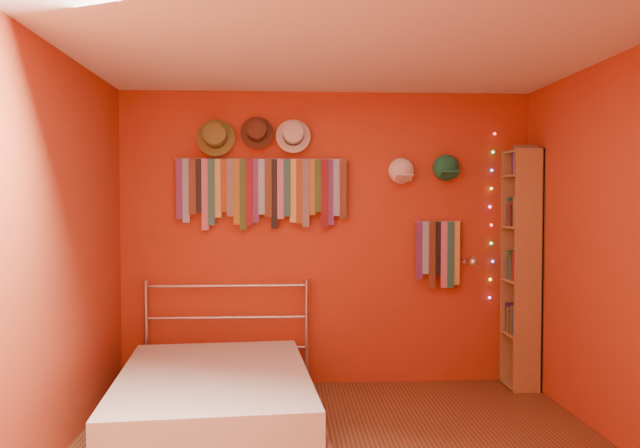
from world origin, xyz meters
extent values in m
cube|color=maroon|center=(0.00, 1.75, 1.25)|extent=(3.50, 0.02, 2.50)
cube|color=maroon|center=(-1.75, 0.00, 1.25)|extent=(0.02, 3.50, 2.50)
cube|color=white|center=(0.00, 0.00, 2.50)|extent=(3.50, 3.50, 0.02)
cylinder|color=#B9B9BE|center=(-0.56, 1.70, 1.92)|extent=(1.45, 0.01, 0.01)
cube|color=#4B1863|center=(-1.24, 1.69, 1.67)|extent=(0.06, 0.01, 0.51)
cube|color=#6B80BE|center=(-1.19, 1.68, 1.66)|extent=(0.06, 0.01, 0.53)
cube|color=#512B1B|center=(-1.13, 1.68, 1.69)|extent=(0.06, 0.01, 0.47)
cube|color=black|center=(-1.08, 1.69, 1.70)|extent=(0.06, 0.01, 0.45)
cube|color=#A75373|center=(-1.03, 1.68, 1.62)|extent=(0.06, 0.01, 0.60)
cube|color=#185653|center=(-0.98, 1.68, 1.65)|extent=(0.06, 0.01, 0.56)
cube|color=#B7A549|center=(-0.92, 1.69, 1.68)|extent=(0.06, 0.01, 0.49)
cube|color=brown|center=(-0.87, 1.68, 1.70)|extent=(0.06, 0.01, 0.45)
cube|color=#131553|center=(-0.82, 1.68, 1.68)|extent=(0.06, 0.01, 0.48)
cube|color=olive|center=(-0.77, 1.69, 1.65)|extent=(0.06, 0.01, 0.55)
cube|color=#23491D|center=(-0.71, 1.68, 1.62)|extent=(0.06, 0.01, 0.60)
cube|color=maroon|center=(-0.66, 1.68, 1.64)|extent=(0.06, 0.01, 0.56)
cube|color=#4A1861|center=(-0.61, 1.69, 1.66)|extent=(0.06, 0.01, 0.53)
cube|color=#7AB2D9|center=(-0.56, 1.68, 1.69)|extent=(0.06, 0.01, 0.47)
cube|color=#50291A|center=(-0.50, 1.68, 1.68)|extent=(0.06, 0.01, 0.49)
cube|color=black|center=(-0.45, 1.69, 1.63)|extent=(0.06, 0.01, 0.59)
cube|color=#B85C8D|center=(-0.40, 1.68, 1.67)|extent=(0.06, 0.01, 0.50)
cube|color=#174C53|center=(-0.34, 1.68, 1.68)|extent=(0.06, 0.01, 0.48)
cube|color=#CAC951|center=(-0.29, 1.69, 1.66)|extent=(0.06, 0.01, 0.53)
cube|color=brown|center=(-0.24, 1.68, 1.65)|extent=(0.06, 0.01, 0.54)
cube|color=#161357|center=(-0.19, 1.68, 1.64)|extent=(0.06, 0.01, 0.57)
cube|color=olive|center=(-0.13, 1.69, 1.69)|extent=(0.06, 0.01, 0.47)
cube|color=#2B5020|center=(-0.08, 1.68, 1.70)|extent=(0.06, 0.01, 0.45)
cube|color=#5B0D16|center=(-0.03, 1.68, 1.63)|extent=(0.06, 0.01, 0.58)
cube|color=#38175C|center=(0.02, 1.69, 1.65)|extent=(0.06, 0.01, 0.56)
cube|color=#6D8DC3|center=(0.08, 1.68, 1.68)|extent=(0.06, 0.01, 0.48)
cube|color=#532C1B|center=(0.13, 1.68, 1.67)|extent=(0.06, 0.01, 0.50)
cylinder|color=#B9B9BE|center=(0.95, 1.70, 1.39)|extent=(0.40, 0.01, 0.01)
cube|color=#3B1863|center=(0.79, 1.69, 1.15)|extent=(0.06, 0.01, 0.49)
cube|color=#709CC7|center=(0.84, 1.68, 1.17)|extent=(0.06, 0.01, 0.45)
cube|color=#472317|center=(0.90, 1.68, 1.11)|extent=(0.06, 0.01, 0.57)
cube|color=black|center=(0.95, 1.69, 1.16)|extent=(0.06, 0.01, 0.47)
cube|color=#B25979|center=(1.00, 1.68, 1.11)|extent=(0.06, 0.01, 0.57)
cube|color=#1C6258|center=(1.06, 1.68, 1.11)|extent=(0.06, 0.01, 0.57)
cube|color=tan|center=(1.11, 1.69, 1.12)|extent=(0.06, 0.01, 0.55)
cylinder|color=olive|center=(-0.94, 1.69, 2.10)|extent=(0.32, 0.08, 0.31)
cylinder|color=olive|center=(-0.94, 1.64, 2.11)|extent=(0.19, 0.16, 0.21)
cylinder|color=#332314|center=(-0.94, 1.66, 2.10)|extent=(0.19, 0.06, 0.19)
cylinder|color=#4A281A|center=(-0.59, 1.69, 2.14)|extent=(0.28, 0.07, 0.28)
cylinder|color=#4A281A|center=(-0.59, 1.64, 2.15)|extent=(0.16, 0.14, 0.18)
cylinder|color=black|center=(-0.59, 1.67, 2.15)|extent=(0.17, 0.06, 0.17)
cylinder|color=silver|center=(-0.29, 1.69, 2.12)|extent=(0.29, 0.07, 0.29)
cylinder|color=silver|center=(-0.29, 1.64, 2.13)|extent=(0.17, 0.14, 0.19)
cylinder|color=black|center=(-0.29, 1.66, 2.12)|extent=(0.18, 0.06, 0.18)
ellipsoid|color=white|center=(0.63, 1.70, 1.83)|extent=(0.20, 0.15, 0.20)
cube|color=white|center=(0.63, 1.58, 1.77)|extent=(0.14, 0.11, 0.06)
ellipsoid|color=#19724B|center=(1.02, 1.70, 1.86)|extent=(0.20, 0.15, 0.20)
cube|color=#19724B|center=(1.02, 1.58, 1.80)|extent=(0.14, 0.11, 0.06)
sphere|color=#FF3333|center=(1.44, 1.71, 2.15)|extent=(0.02, 0.02, 0.02)
sphere|color=#33FF4C|center=(1.43, 1.71, 1.99)|extent=(0.02, 0.02, 0.02)
sphere|color=#4C66FF|center=(1.42, 1.71, 1.84)|extent=(0.02, 0.02, 0.02)
sphere|color=yellow|center=(1.42, 1.71, 1.68)|extent=(0.02, 0.02, 0.02)
sphere|color=#FF4CCC|center=(1.41, 1.71, 1.52)|extent=(0.02, 0.02, 0.02)
sphere|color=#FF3333|center=(1.42, 1.71, 1.36)|extent=(0.02, 0.02, 0.02)
sphere|color=#33FF4C|center=(1.42, 1.71, 1.21)|extent=(0.02, 0.02, 0.02)
sphere|color=#4C66FF|center=(1.43, 1.71, 1.05)|extent=(0.02, 0.02, 0.02)
sphere|color=yellow|center=(1.42, 1.71, 0.89)|extent=(0.02, 0.02, 0.02)
sphere|color=#FF4CCC|center=(1.41, 1.71, 0.73)|extent=(0.02, 0.02, 0.02)
cylinder|color=#B9B9BE|center=(1.19, 1.73, 1.04)|extent=(0.04, 0.03, 0.04)
cylinder|color=#B9B9BE|center=(1.19, 1.60, 1.08)|extent=(0.01, 0.27, 0.08)
sphere|color=white|center=(1.19, 1.47, 1.07)|extent=(0.07, 0.07, 0.07)
cube|color=olive|center=(1.62, 1.37, 1.00)|extent=(0.24, 0.02, 2.00)
cube|color=olive|center=(1.62, 1.69, 1.00)|extent=(0.24, 0.02, 2.00)
cube|color=olive|center=(1.74, 1.53, 1.00)|extent=(0.02, 0.34, 2.00)
cube|color=olive|center=(1.62, 1.53, 0.02)|extent=(0.24, 0.32, 0.02)
cube|color=olive|center=(1.62, 1.53, 0.45)|extent=(0.24, 0.32, 0.02)
cube|color=olive|center=(1.62, 1.53, 0.90)|extent=(0.24, 0.32, 0.02)
cube|color=olive|center=(1.62, 1.53, 1.35)|extent=(0.24, 0.32, 0.02)
cube|color=olive|center=(1.62, 1.53, 1.78)|extent=(0.24, 0.32, 0.02)
cube|color=olive|center=(1.62, 1.53, 1.98)|extent=(0.24, 0.32, 0.02)
cylinder|color=#B9B9BE|center=(-1.52, 1.65, 0.45)|extent=(0.03, 0.03, 0.91)
cylinder|color=#B9B9BE|center=(-0.18, 1.65, 0.45)|extent=(0.03, 0.03, 0.91)
cylinder|color=#B9B9BE|center=(-0.85, 1.65, 0.33)|extent=(1.34, 0.02, 0.02)
cylinder|color=#B9B9BE|center=(-0.85, 1.65, 0.59)|extent=(1.34, 0.02, 0.02)
cylinder|color=#B9B9BE|center=(-0.85, 1.65, 0.86)|extent=(1.34, 0.02, 0.02)
cube|color=beige|center=(-0.85, 0.69, 0.21)|extent=(1.42, 1.91, 0.36)
cylinder|color=#B9B9BE|center=(-1.52, 0.69, 0.19)|extent=(0.18, 1.81, 0.03)
cylinder|color=#B9B9BE|center=(-0.18, 0.69, 0.19)|extent=(0.18, 1.81, 0.03)
camera|label=1|loc=(-0.36, -3.58, 1.56)|focal=35.00mm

